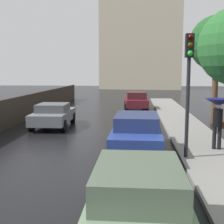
% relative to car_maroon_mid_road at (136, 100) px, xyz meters
% --- Properties ---
extents(car_maroon_mid_road, '(1.96, 4.16, 1.41)m').
position_rel_car_maroon_mid_road_xyz_m(car_maroon_mid_road, '(0.00, 0.00, 0.00)').
color(car_maroon_mid_road, maroon).
rests_on(car_maroon_mid_road, ground).
extents(car_blue_far_ahead, '(1.83, 4.41, 1.49)m').
position_rel_car_maroon_mid_road_xyz_m(car_blue_far_ahead, '(0.06, -13.00, 0.05)').
color(car_blue_far_ahead, navy).
rests_on(car_blue_far_ahead, ground).
extents(car_grey_behind_camera, '(1.94, 3.92, 1.28)m').
position_rel_car_maroon_mid_road_xyz_m(car_grey_behind_camera, '(-4.43, -7.94, -0.06)').
color(car_grey_behind_camera, slate).
rests_on(car_grey_behind_camera, ground).
extents(car_green_far_lane, '(1.78, 3.88, 1.40)m').
position_rel_car_maroon_mid_road_xyz_m(car_green_far_lane, '(0.08, -18.43, 0.01)').
color(car_green_far_lane, slate).
rests_on(car_green_far_lane, ground).
extents(pedestrian_with_umbrella_near, '(0.93, 0.93, 1.87)m').
position_rel_car_maroon_mid_road_xyz_m(pedestrian_with_umbrella_near, '(3.01, -12.53, 0.89)').
color(pedestrian_with_umbrella_near, black).
rests_on(pedestrian_with_umbrella_near, sidewalk_strip).
extents(traffic_light, '(0.26, 0.39, 4.05)m').
position_rel_car_maroon_mid_road_xyz_m(traffic_light, '(1.71, -13.69, 2.23)').
color(traffic_light, black).
rests_on(traffic_light, sidewalk_strip).
extents(street_tree_far, '(3.08, 3.08, 6.12)m').
position_rel_car_maroon_mid_road_xyz_m(street_tree_far, '(4.51, -6.04, 3.81)').
color(street_tree_far, '#4C3823').
rests_on(street_tree_far, ground).
extents(distant_tower, '(14.49, 11.19, 32.58)m').
position_rel_car_maroon_mid_road_xyz_m(distant_tower, '(1.01, 30.27, 12.79)').
color(distant_tower, '#B2A88E').
rests_on(distant_tower, ground).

